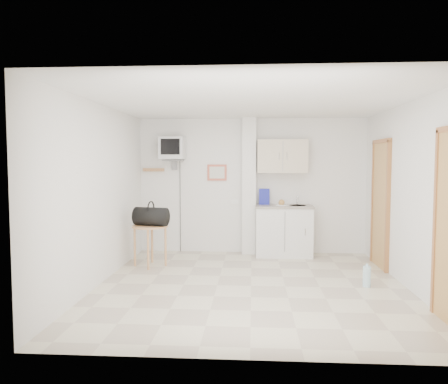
# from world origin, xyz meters

# --- Properties ---
(ground) EXTENTS (4.50, 4.50, 0.00)m
(ground) POSITION_xyz_m (0.00, 0.00, 0.00)
(ground) COLOR beige
(ground) RESTS_ON ground
(room_envelope) EXTENTS (4.24, 4.54, 2.55)m
(room_envelope) POSITION_xyz_m (0.24, 0.09, 1.54)
(room_envelope) COLOR white
(room_envelope) RESTS_ON ground
(kitchenette) EXTENTS (1.03, 0.58, 2.10)m
(kitchenette) POSITION_xyz_m (0.57, 2.00, 0.80)
(kitchenette) COLOR silver
(kitchenette) RESTS_ON ground
(crt_television) EXTENTS (0.44, 0.45, 2.15)m
(crt_television) POSITION_xyz_m (-1.45, 2.02, 1.94)
(crt_television) COLOR slate
(crt_television) RESTS_ON ground
(round_table) EXTENTS (0.58, 0.58, 0.67)m
(round_table) POSITION_xyz_m (-1.65, 1.05, 0.57)
(round_table) COLOR tan
(round_table) RESTS_ON ground
(duffel_bag) EXTENTS (0.59, 0.41, 0.40)m
(duffel_bag) POSITION_xyz_m (-1.63, 1.03, 0.82)
(duffel_bag) COLOR black
(duffel_bag) RESTS_ON round_table
(water_bottle) EXTENTS (0.11, 0.11, 0.32)m
(water_bottle) POSITION_xyz_m (1.57, 0.07, 0.14)
(water_bottle) COLOR #B0D9E8
(water_bottle) RESTS_ON ground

